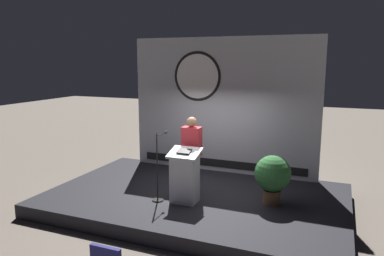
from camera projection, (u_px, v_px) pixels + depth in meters
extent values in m
plane|color=#6B6056|center=(196.00, 206.00, 8.18)|extent=(40.00, 40.00, 0.00)
cube|color=black|center=(196.00, 200.00, 8.15)|extent=(6.40, 4.00, 0.30)
cube|color=#B2B7C1|center=(222.00, 106.00, 9.49)|extent=(4.93, 0.10, 3.50)
cylinder|color=black|center=(197.00, 76.00, 9.56)|extent=(1.29, 0.02, 1.29)
cylinder|color=white|center=(197.00, 76.00, 9.55)|extent=(1.16, 0.02, 1.16)
cube|color=black|center=(221.00, 163.00, 9.71)|extent=(4.44, 0.02, 0.20)
cube|color=silver|center=(185.00, 178.00, 7.55)|extent=(0.52, 0.40, 1.02)
cube|color=silver|center=(185.00, 153.00, 7.46)|extent=(0.64, 0.49, 0.18)
cube|color=black|center=(184.00, 151.00, 7.43)|extent=(0.28, 0.20, 0.08)
cylinder|color=black|center=(192.00, 175.00, 8.02)|extent=(0.26, 0.26, 0.88)
cube|color=red|center=(192.00, 141.00, 7.88)|extent=(0.40, 0.24, 0.63)
sphere|color=#997051|center=(192.00, 122.00, 7.81)|extent=(0.22, 0.22, 0.22)
cylinder|color=black|center=(158.00, 200.00, 7.71)|extent=(0.24, 0.24, 0.02)
cylinder|color=black|center=(157.00, 168.00, 7.59)|extent=(0.03, 0.03, 1.44)
cylinder|color=black|center=(161.00, 134.00, 7.65)|extent=(0.02, 0.42, 0.02)
sphere|color=#262626|center=(166.00, 132.00, 7.84)|extent=(0.07, 0.07, 0.07)
cylinder|color=brown|center=(272.00, 197.00, 7.52)|extent=(0.36, 0.36, 0.30)
sphere|color=#2D6B33|center=(273.00, 173.00, 7.43)|extent=(0.74, 0.74, 0.74)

